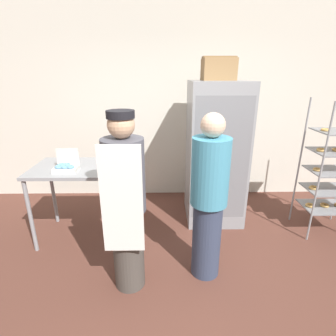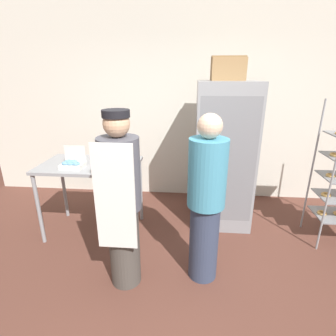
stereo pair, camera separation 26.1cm
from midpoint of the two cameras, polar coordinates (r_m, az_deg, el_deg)
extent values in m
plane|color=brown|center=(2.58, -1.39, -28.37)|extent=(14.00, 14.00, 0.00)
cube|color=silver|center=(4.18, -1.33, 13.75)|extent=(6.40, 0.12, 2.97)
cube|color=gray|center=(3.51, 8.21, 3.06)|extent=(0.73, 0.75, 1.85)
cube|color=gray|center=(3.16, 9.22, 1.47)|extent=(0.67, 0.02, 1.52)
cylinder|color=silver|center=(3.10, 5.68, 1.78)|extent=(0.02, 0.02, 0.91)
cylinder|color=#93969B|center=(3.34, 28.26, -1.73)|extent=(0.02, 0.02, 1.66)
cylinder|color=#93969B|center=(3.74, 24.94, 0.89)|extent=(0.02, 0.02, 1.66)
cube|color=gray|center=(3.86, 29.24, -7.41)|extent=(0.54, 0.43, 0.01)
torus|color=#DBA351|center=(3.76, 26.80, -7.29)|extent=(0.11, 0.11, 0.03)
torus|color=#DBA351|center=(3.85, 29.29, -7.11)|extent=(0.11, 0.11, 0.03)
cube|color=gray|center=(3.77, 29.85, -4.09)|extent=(0.54, 0.43, 0.01)
torus|color=#DBA351|center=(3.67, 27.38, -3.88)|extent=(0.11, 0.11, 0.03)
cube|color=gray|center=(3.69, 30.49, -0.60)|extent=(0.54, 0.43, 0.01)
torus|color=#DBA351|center=(3.59, 27.98, -0.31)|extent=(0.10, 0.10, 0.03)
torus|color=#DBA351|center=(3.52, 28.62, 3.46)|extent=(0.10, 0.10, 0.03)
torus|color=#DBA351|center=(3.47, 29.27, 7.26)|extent=(0.10, 0.10, 0.03)
cube|color=gray|center=(3.23, -20.19, -0.01)|extent=(1.16, 0.71, 0.04)
cylinder|color=gray|center=(3.37, -29.80, -9.24)|extent=(0.04, 0.04, 0.88)
cylinder|color=gray|center=(3.00, -11.14, -10.26)|extent=(0.04, 0.04, 0.88)
cylinder|color=gray|center=(3.87, -25.53, -4.85)|extent=(0.04, 0.04, 0.88)
cylinder|color=gray|center=(3.56, -9.44, -5.18)|extent=(0.04, 0.04, 0.88)
cube|color=silver|center=(3.13, -23.57, -0.27)|extent=(0.25, 0.18, 0.05)
cube|color=silver|center=(3.18, -23.23, 2.31)|extent=(0.25, 0.01, 0.18)
torus|color=#669EC6|center=(3.11, -24.97, 0.17)|extent=(0.08, 0.08, 0.03)
torus|color=#669EC6|center=(3.09, -23.90, 0.18)|extent=(0.08, 0.08, 0.03)
torus|color=#669EC6|center=(3.06, -22.81, 0.19)|extent=(0.08, 0.08, 0.03)
torus|color=#669EC6|center=(3.17, -24.50, 0.59)|extent=(0.08, 0.08, 0.03)
torus|color=#669EC6|center=(3.15, -23.44, 0.60)|extent=(0.08, 0.08, 0.03)
cylinder|color=black|center=(3.07, -11.71, 1.09)|extent=(0.13, 0.13, 0.09)
cylinder|color=#B2BCC1|center=(3.03, -11.87, 3.33)|extent=(0.10, 0.10, 0.16)
cylinder|color=black|center=(3.01, -11.99, 4.93)|extent=(0.10, 0.10, 0.02)
cube|color=#937047|center=(3.47, 8.67, 20.47)|extent=(0.39, 0.35, 0.26)
cube|color=olive|center=(3.47, 8.80, 22.75)|extent=(0.40, 0.18, 0.02)
cylinder|color=#47423D|center=(2.58, -11.61, -16.81)|extent=(0.28, 0.28, 0.80)
cylinder|color=#4C4C56|center=(2.23, -12.87, -1.74)|extent=(0.35, 0.35, 0.64)
sphere|color=tan|center=(2.12, -13.75, 9.08)|extent=(0.22, 0.22, 0.22)
cube|color=white|center=(2.12, -13.56, -7.12)|extent=(0.33, 0.02, 0.92)
cylinder|color=black|center=(2.11, -13.93, 11.27)|extent=(0.22, 0.22, 0.06)
cylinder|color=#333D56|center=(2.67, 5.51, -15.21)|extent=(0.28, 0.28, 0.79)
cylinder|color=teal|center=(2.34, 6.07, -0.90)|extent=(0.34, 0.34, 0.62)
sphere|color=beige|center=(2.23, 6.46, 9.22)|extent=(0.21, 0.21, 0.21)
camera|label=1|loc=(0.13, -92.86, -1.03)|focal=28.00mm
camera|label=2|loc=(0.13, 87.14, 1.03)|focal=28.00mm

